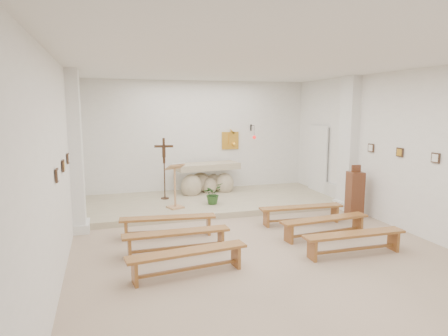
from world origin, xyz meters
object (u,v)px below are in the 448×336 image
object	(u,v)px
altar	(207,180)
bench_right_front	(301,211)
crucifix_stand	(164,164)
bench_left_third	(188,257)
lectern	(175,186)
bench_left_second	(177,237)
bench_left_front	(168,222)
bench_right_third	(354,238)
bench_right_second	(325,223)
donation_pedestal	(355,194)

from	to	relation	value
altar	bench_right_front	distance (m)	3.62
crucifix_stand	bench_left_third	bearing A→B (deg)	-81.94
lectern	bench_right_front	distance (m)	3.20
bench_left_second	bench_left_third	bearing A→B (deg)	-90.53
bench_left_front	altar	bearing A→B (deg)	69.32
bench_left_third	bench_right_third	world-z (taller)	same
altar	bench_left_second	distance (m)	4.68
crucifix_stand	bench_right_third	xyz separation A→B (m)	(2.77, -4.90, -0.82)
bench_right_second	bench_left_third	size ratio (longest dim) A/B	1.00
bench_left_third	crucifix_stand	bearing A→B (deg)	78.82
altar	bench_right_second	world-z (taller)	altar
altar	bench_left_second	xyz separation A→B (m)	(-1.69, -4.35, -0.21)
bench_left_second	bench_right_second	bearing A→B (deg)	-0.53
altar	lectern	size ratio (longest dim) A/B	1.66
donation_pedestal	bench_right_second	distance (m)	1.96
donation_pedestal	lectern	bearing A→B (deg)	166.86
bench_left_third	bench_left_front	bearing A→B (deg)	82.95
lectern	bench_right_third	world-z (taller)	lectern
bench_right_second	bench_right_third	xyz separation A→B (m)	(0.00, -1.04, 0.00)
bench_left_second	bench_right_second	size ratio (longest dim) A/B	0.99
bench_right_third	bench_right_front	bearing A→B (deg)	90.51
donation_pedestal	bench_right_front	xyz separation A→B (m)	(-1.54, -0.15, -0.26)
bench_right_third	lectern	bearing A→B (deg)	125.63
lectern	bench_left_second	world-z (taller)	lectern
bench_right_third	bench_right_second	bearing A→B (deg)	90.51
altar	donation_pedestal	world-z (taller)	donation_pedestal
bench_left_second	lectern	bearing A→B (deg)	79.96
crucifix_stand	donation_pedestal	xyz separation A→B (m)	(4.31, -2.68, -0.56)
lectern	bench_right_second	distance (m)	3.86
bench_right_second	altar	bearing A→B (deg)	103.25
crucifix_stand	bench_right_second	world-z (taller)	crucifix_stand
lectern	donation_pedestal	size ratio (longest dim) A/B	0.90
bench_left_third	bench_right_third	size ratio (longest dim) A/B	1.01
lectern	bench_left_second	bearing A→B (deg)	-119.82
altar	donation_pedestal	bearing A→B (deg)	-53.62
lectern	bench_left_third	size ratio (longest dim) A/B	0.58
crucifix_stand	bench_left_front	world-z (taller)	crucifix_stand
altar	bench_right_third	xyz separation A→B (m)	(1.44, -5.39, -0.21)
bench_right_second	bench_right_third	distance (m)	1.04
bench_left_second	bench_left_third	size ratio (longest dim) A/B	0.99
donation_pedestal	bench_right_second	size ratio (longest dim) A/B	0.65
altar	bench_left_second	world-z (taller)	altar
donation_pedestal	bench_right_second	world-z (taller)	donation_pedestal
lectern	bench_left_second	distance (m)	2.82
bench_right_second	bench_right_front	bearing A→B (deg)	84.98
crucifix_stand	bench_left_front	bearing A→B (deg)	-84.93
crucifix_stand	bench_left_front	distance (m)	2.97
altar	bench_right_front	size ratio (longest dim) A/B	0.97
bench_right_front	altar	bearing A→B (deg)	116.53
crucifix_stand	altar	bearing A→B (deg)	32.16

